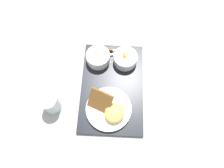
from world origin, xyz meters
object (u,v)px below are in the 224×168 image
object	(u,v)px
bowl_salad	(125,58)
bowl_soup	(98,57)
plate_main	(109,109)
knife	(107,50)
glass_water	(51,103)
spoon	(113,55)

from	to	relation	value
bowl_salad	bowl_soup	xyz separation A→B (m)	(0.02, -0.13, 0.00)
bowl_salad	plate_main	xyz separation A→B (m)	(0.25, -0.03, -0.01)
bowl_soup	knife	world-z (taller)	bowl_soup
plate_main	glass_water	distance (m)	0.25
bowl_soup	spoon	distance (m)	0.08
bowl_soup	plate_main	xyz separation A→B (m)	(0.24, 0.10, -0.01)
bowl_salad	bowl_soup	bearing A→B (deg)	-82.38
plate_main	spoon	size ratio (longest dim) A/B	1.30
bowl_soup	knife	distance (m)	0.07
plate_main	knife	world-z (taller)	plate_main
plate_main	glass_water	size ratio (longest dim) A/B	2.04
bowl_salad	bowl_soup	distance (m)	0.13
bowl_salad	knife	world-z (taller)	bowl_salad
bowl_salad	spoon	xyz separation A→B (m)	(-0.02, -0.06, -0.02)
knife	spoon	xyz separation A→B (m)	(0.02, 0.04, -0.00)
knife	bowl_soup	bearing A→B (deg)	-128.35
knife	glass_water	distance (m)	0.37
knife	spoon	world-z (taller)	knife
plate_main	knife	xyz separation A→B (m)	(-0.30, -0.07, -0.01)
bowl_soup	glass_water	bearing A→B (deg)	-30.64
bowl_soup	plate_main	size ratio (longest dim) A/B	0.56
bowl_salad	spoon	size ratio (longest dim) A/B	0.73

